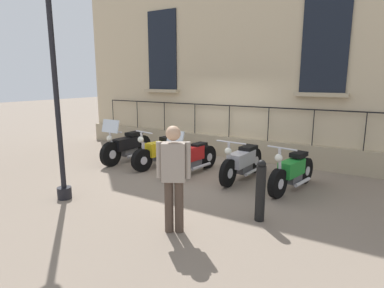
# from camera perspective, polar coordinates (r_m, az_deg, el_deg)

# --- Properties ---
(ground_plane) EXTENTS (60.00, 60.00, 0.00)m
(ground_plane) POSITION_cam_1_polar(r_m,az_deg,el_deg) (8.49, 1.22, -4.90)
(ground_plane) COLOR gray
(building_facade) EXTENTS (0.82, 11.67, 8.42)m
(building_facade) POSITION_cam_1_polar(r_m,az_deg,el_deg) (10.27, 8.09, 20.97)
(building_facade) COLOR #C6B28E
(building_facade) RESTS_ON ground_plane
(motorcycle_black) EXTENTS (1.99, 0.72, 1.31)m
(motorcycle_black) POSITION_cam_1_polar(r_m,az_deg,el_deg) (9.59, -11.54, -0.47)
(motorcycle_black) COLOR black
(motorcycle_black) RESTS_ON ground_plane
(motorcycle_yellow) EXTENTS (1.95, 0.75, 1.06)m
(motorcycle_yellow) POSITION_cam_1_polar(r_m,az_deg,el_deg) (8.91, -5.59, -1.48)
(motorcycle_yellow) COLOR black
(motorcycle_yellow) RESTS_ON ground_plane
(motorcycle_red) EXTENTS (1.96, 0.64, 1.20)m
(motorcycle_red) POSITION_cam_1_polar(r_m,az_deg,el_deg) (8.20, -0.12, -2.52)
(motorcycle_red) COLOR black
(motorcycle_red) RESTS_ON ground_plane
(motorcycle_silver) EXTENTS (2.05, 0.74, 1.03)m
(motorcycle_silver) POSITION_cam_1_polar(r_m,az_deg,el_deg) (7.83, 8.95, -3.21)
(motorcycle_silver) COLOR black
(motorcycle_silver) RESTS_ON ground_plane
(motorcycle_green) EXTENTS (1.89, 0.72, 1.04)m
(motorcycle_green) POSITION_cam_1_polar(r_m,az_deg,el_deg) (7.33, 17.41, -4.86)
(motorcycle_green) COLOR black
(motorcycle_green) RESTS_ON ground_plane
(lamppost) EXTENTS (0.28, 0.28, 4.14)m
(lamppost) POSITION_cam_1_polar(r_m,az_deg,el_deg) (6.73, -23.04, 8.24)
(lamppost) COLOR black
(lamppost) RESTS_ON ground_plane
(bollard) EXTENTS (0.17, 0.17, 1.08)m
(bollard) POSITION_cam_1_polar(r_m,az_deg,el_deg) (5.61, 12.10, -8.09)
(bollard) COLOR black
(bollard) RESTS_ON ground_plane
(pedestrian_walking) EXTENTS (0.37, 0.47, 1.71)m
(pedestrian_walking) POSITION_cam_1_polar(r_m,az_deg,el_deg) (4.97, -3.29, -5.22)
(pedestrian_walking) COLOR #47382D
(pedestrian_walking) RESTS_ON ground_plane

